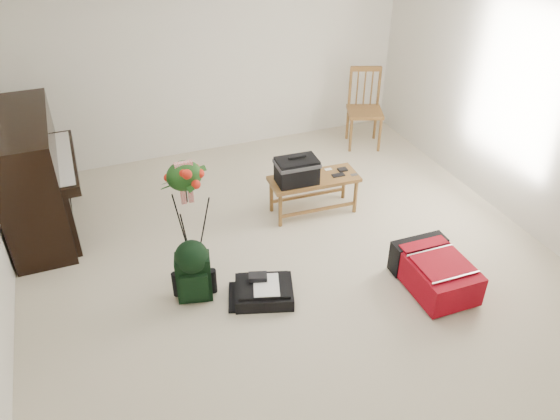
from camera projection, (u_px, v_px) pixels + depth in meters
name	position (u px, v px, depth m)	size (l,w,h in m)	color
floor	(296.00, 270.00, 5.20)	(5.00, 5.50, 0.01)	beige
wall_back	(211.00, 55.00, 6.64)	(5.00, 0.04, 2.50)	silver
wall_right	(537.00, 110.00, 5.27)	(0.04, 5.50, 2.50)	silver
piano	(34.00, 179.00, 5.45)	(0.71, 1.50, 1.25)	black
bench	(303.00, 173.00, 5.70)	(0.98, 0.43, 0.74)	brown
dining_chair	(364.00, 109.00, 7.16)	(0.57, 0.57, 1.02)	brown
red_suitcase	(432.00, 269.00, 4.96)	(0.53, 0.77, 0.32)	#A20619
black_duffel	(264.00, 291.00, 4.85)	(0.61, 0.54, 0.21)	black
green_backpack	(193.00, 268.00, 4.72)	(0.33, 0.31, 0.60)	black
flower_stand	(189.00, 221.00, 4.82)	(0.39, 0.39, 1.25)	black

